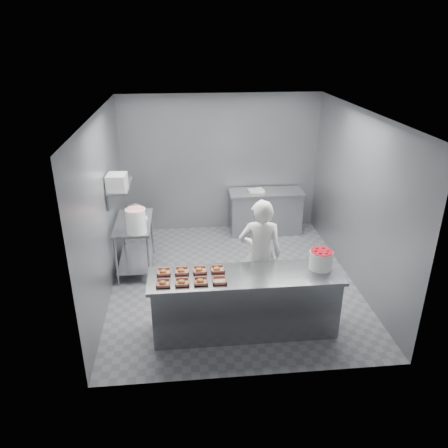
{
  "coord_description": "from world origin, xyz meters",
  "views": [
    {
      "loc": [
        -0.79,
        -6.34,
        3.86
      ],
      "look_at": [
        -0.17,
        -0.2,
        1.14
      ],
      "focal_mm": 35.0,
      "sensor_mm": 36.0,
      "label": 1
    }
  ],
  "objects_px": {
    "back_counter": "(265,212)",
    "worker": "(260,255)",
    "tray_4": "(164,272)",
    "strawberry_tub": "(321,259)",
    "prep_table": "(135,238)",
    "glaze_bucket": "(136,220)",
    "service_counter": "(245,303)",
    "appliance": "(117,182)",
    "tray_3": "(219,280)",
    "tray_6": "(200,270)",
    "tray_1": "(182,282)",
    "tray_7": "(217,269)",
    "tray_0": "(163,283)",
    "tray_2": "(201,281)",
    "tray_5": "(182,271)"
  },
  "relations": [
    {
      "from": "worker",
      "to": "strawberry_tub",
      "type": "distance_m",
      "value": 0.92
    },
    {
      "from": "back_counter",
      "to": "tray_3",
      "type": "bearing_deg",
      "value": -110.42
    },
    {
      "from": "service_counter",
      "to": "appliance",
      "type": "relative_size",
      "value": 7.78
    },
    {
      "from": "glaze_bucket",
      "to": "appliance",
      "type": "bearing_deg",
      "value": 141.08
    },
    {
      "from": "tray_7",
      "to": "appliance",
      "type": "relative_size",
      "value": 0.56
    },
    {
      "from": "tray_4",
      "to": "strawberry_tub",
      "type": "relative_size",
      "value": 0.59
    },
    {
      "from": "tray_1",
      "to": "tray_6",
      "type": "height_order",
      "value": "same"
    },
    {
      "from": "tray_1",
      "to": "appliance",
      "type": "relative_size",
      "value": 0.56
    },
    {
      "from": "tray_6",
      "to": "tray_7",
      "type": "relative_size",
      "value": 1.0
    },
    {
      "from": "tray_4",
      "to": "strawberry_tub",
      "type": "xyz_separation_m",
      "value": [
        2.13,
        -0.07,
        0.12
      ]
    },
    {
      "from": "tray_1",
      "to": "tray_7",
      "type": "xyz_separation_m",
      "value": [
        0.48,
        0.29,
        0.0
      ]
    },
    {
      "from": "tray_1",
      "to": "strawberry_tub",
      "type": "distance_m",
      "value": 1.9
    },
    {
      "from": "prep_table",
      "to": "tray_4",
      "type": "xyz_separation_m",
      "value": [
        0.56,
        -1.8,
        0.33
      ]
    },
    {
      "from": "back_counter",
      "to": "tray_1",
      "type": "xyz_separation_m",
      "value": [
        -1.75,
        -3.4,
        0.47
      ]
    },
    {
      "from": "strawberry_tub",
      "to": "appliance",
      "type": "xyz_separation_m",
      "value": [
        -2.86,
        1.65,
        0.65
      ]
    },
    {
      "from": "tray_4",
      "to": "tray_6",
      "type": "bearing_deg",
      "value": 0.0
    },
    {
      "from": "prep_table",
      "to": "tray_3",
      "type": "distance_m",
      "value": 2.48
    },
    {
      "from": "tray_3",
      "to": "appliance",
      "type": "bearing_deg",
      "value": 127.86
    },
    {
      "from": "worker",
      "to": "tray_2",
      "type": "bearing_deg",
      "value": 46.63
    },
    {
      "from": "service_counter",
      "to": "strawberry_tub",
      "type": "bearing_deg",
      "value": 4.17
    },
    {
      "from": "service_counter",
      "to": "strawberry_tub",
      "type": "distance_m",
      "value": 1.2
    },
    {
      "from": "tray_0",
      "to": "back_counter",
      "type": "bearing_deg",
      "value": 59.66
    },
    {
      "from": "tray_3",
      "to": "service_counter",
      "type": "bearing_deg",
      "value": 21.77
    },
    {
      "from": "tray_0",
      "to": "tray_6",
      "type": "height_order",
      "value": "same"
    },
    {
      "from": "tray_1",
      "to": "tray_4",
      "type": "bearing_deg",
      "value": 129.54
    },
    {
      "from": "tray_4",
      "to": "tray_5",
      "type": "bearing_deg",
      "value": 0.0
    },
    {
      "from": "tray_4",
      "to": "strawberry_tub",
      "type": "bearing_deg",
      "value": -1.87
    },
    {
      "from": "tray_0",
      "to": "tray_1",
      "type": "bearing_deg",
      "value": 0.0
    },
    {
      "from": "worker",
      "to": "strawberry_tub",
      "type": "relative_size",
      "value": 5.49
    },
    {
      "from": "back_counter",
      "to": "worker",
      "type": "distance_m",
      "value": 2.75
    },
    {
      "from": "tray_3",
      "to": "tray_7",
      "type": "distance_m",
      "value": 0.29
    },
    {
      "from": "tray_1",
      "to": "tray_3",
      "type": "bearing_deg",
      "value": 0.0
    },
    {
      "from": "tray_3",
      "to": "worker",
      "type": "distance_m",
      "value": 1.0
    },
    {
      "from": "worker",
      "to": "appliance",
      "type": "distance_m",
      "value": 2.54
    },
    {
      "from": "strawberry_tub",
      "to": "worker",
      "type": "bearing_deg",
      "value": 144.56
    },
    {
      "from": "service_counter",
      "to": "back_counter",
      "type": "height_order",
      "value": "same"
    },
    {
      "from": "tray_3",
      "to": "tray_0",
      "type": "bearing_deg",
      "value": -180.0
    },
    {
      "from": "back_counter",
      "to": "tray_1",
      "type": "distance_m",
      "value": 3.85
    },
    {
      "from": "prep_table",
      "to": "tray_3",
      "type": "height_order",
      "value": "tray_3"
    },
    {
      "from": "tray_6",
      "to": "back_counter",
      "type": "bearing_deg",
      "value": 64.11
    },
    {
      "from": "tray_2",
      "to": "tray_6",
      "type": "height_order",
      "value": "same"
    },
    {
      "from": "tray_2",
      "to": "tray_6",
      "type": "bearing_deg",
      "value": 90.0
    },
    {
      "from": "tray_6",
      "to": "appliance",
      "type": "xyz_separation_m",
      "value": [
        -1.21,
        1.58,
        0.77
      ]
    },
    {
      "from": "tray_4",
      "to": "tray_5",
      "type": "xyz_separation_m",
      "value": [
        0.24,
        0.0,
        0.0
      ]
    },
    {
      "from": "tray_0",
      "to": "tray_1",
      "type": "relative_size",
      "value": 1.0
    },
    {
      "from": "tray_6",
      "to": "tray_1",
      "type": "bearing_deg",
      "value": -129.54
    },
    {
      "from": "prep_table",
      "to": "tray_3",
      "type": "bearing_deg",
      "value": -58.46
    },
    {
      "from": "tray_4",
      "to": "appliance",
      "type": "bearing_deg",
      "value": 114.86
    },
    {
      "from": "prep_table",
      "to": "glaze_bucket",
      "type": "relative_size",
      "value": 2.45
    },
    {
      "from": "service_counter",
      "to": "tray_5",
      "type": "distance_m",
      "value": 0.98
    }
  ]
}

